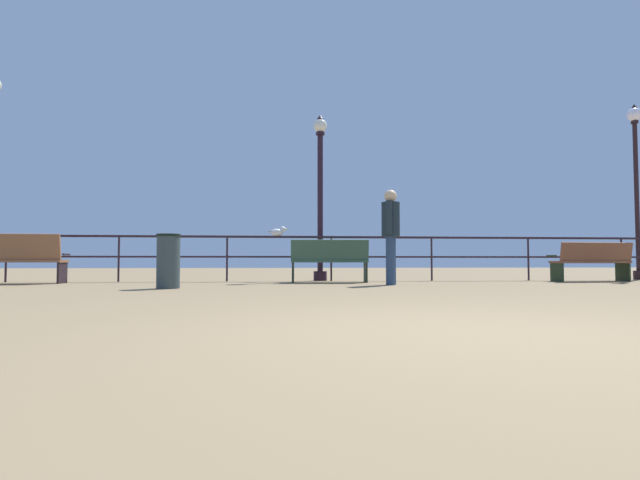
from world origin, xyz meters
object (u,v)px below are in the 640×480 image
Objects in this scene: bench_near_right at (593,260)px; lamppost_right at (636,172)px; person_by_bench at (391,230)px; bench_near_left at (330,258)px; lamppost_center at (320,190)px; seagull_on_rail at (278,232)px; trash_bin at (168,261)px; bench_far_left at (25,257)px.

lamppost_right is at bearing 28.19° from bench_near_right.
person_by_bench is at bearing -162.46° from lamppost_right.
bench_near_right is (5.90, -0.00, -0.02)m from bench_near_left.
lamppost_right is at bearing 0.00° from lamppost_center.
bench_near_left is 0.93× the size of bench_near_right.
seagull_on_rail is (-6.99, 0.78, 0.63)m from bench_near_right.
person_by_bench reaches higher than bench_near_right.
trash_bin is at bearing -132.99° from lamppost_center.
lamppost_right reaches higher than trash_bin.
bench_near_left is 1.47m from seagull_on_rail.
person_by_bench reaches higher than bench_near_left.
lamppost_right is at bearing 15.67° from trash_bin.
bench_far_left is 1.59× the size of trash_bin.
seagull_on_rail is 0.50× the size of trash_bin.
seagull_on_rail is at bearing 138.52° from person_by_bench.
bench_near_right is at bearing -6.38° from seagull_on_rail.
person_by_bench is 4.10m from trash_bin.
bench_far_left is 14.14m from lamppost_right.
bench_near_left is 8.16m from lamppost_right.
bench_near_right is 1.98× the size of trash_bin.
seagull_on_rail reaches higher than bench_near_right.
seagull_on_rail reaches higher than trash_bin.
lamppost_right reaches higher than seagull_on_rail.
person_by_bench reaches higher than bench_far_left.
seagull_on_rail reaches higher than bench_far_left.
bench_far_left is at bearing -179.95° from bench_near_right.
bench_near_left is at bearing -35.74° from seagull_on_rail.
trash_bin is (-2.91, -1.99, -0.06)m from bench_near_left.
lamppost_center is 8.64× the size of seagull_on_rail.
person_by_bench is (1.06, -1.11, 0.54)m from bench_near_left.
lamppost_right is 4.86× the size of trash_bin.
trash_bin is (-1.82, -2.77, -0.67)m from seagull_on_rail.
lamppost_center is (-6.01, 1.02, 1.63)m from bench_near_right.
lamppost_center is 2.66m from person_by_bench.
bench_near_left is at bearing -83.95° from lamppost_center.
bench_near_left reaches higher than trash_bin.
trash_bin is (-2.80, -3.00, -1.66)m from lamppost_center.
person_by_bench is (7.20, -1.10, 0.51)m from bench_far_left.
bench_near_right is 7.06m from seagull_on_rail.
lamppost_center is at bearing 180.00° from lamppost_right.
lamppost_center is 4.32× the size of trash_bin.
bench_far_left is 5.15m from seagull_on_rail.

